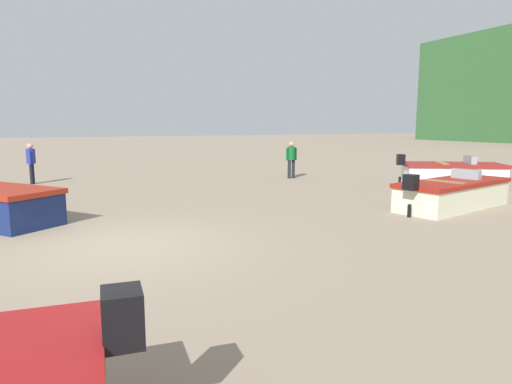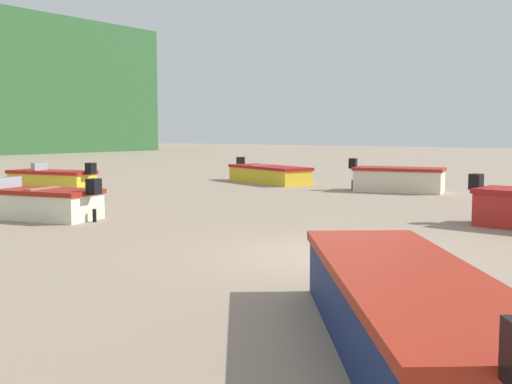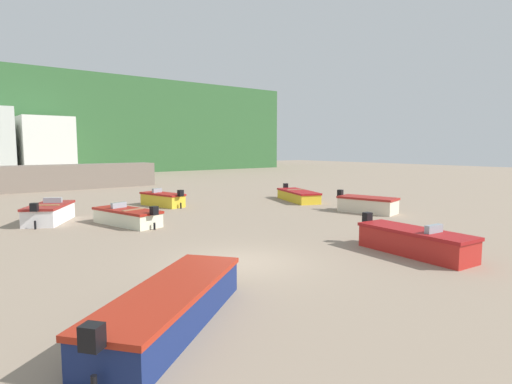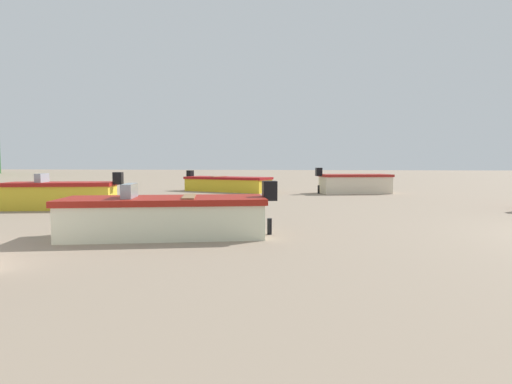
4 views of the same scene
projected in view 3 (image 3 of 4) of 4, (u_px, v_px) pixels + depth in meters
ground_plane at (242, 263)px, 14.23m from camera, size 160.00×160.00×0.00m
harbor_pier at (35, 178)px, 37.19m from camera, size 21.46×2.40×2.27m
townhouse_far_right at (46, 148)px, 52.63m from camera, size 5.95×5.18×7.63m
boat_yellow_0 at (163, 199)px, 27.81m from camera, size 1.91×3.72×1.19m
boat_white_1 at (49, 213)px, 21.78m from camera, size 3.19×3.83×1.26m
boat_yellow_2 at (298, 196)px, 30.42m from camera, size 3.04×4.86×1.08m
boat_cream_3 at (127, 217)px, 21.13m from camera, size 2.37×4.36×1.11m
boat_cream_4 at (367, 205)px, 25.05m from camera, size 2.27×3.74×1.25m
boat_navy_5 at (171, 306)px, 9.15m from camera, size 5.10×4.45×1.20m
boat_red_6 at (415, 241)px, 15.27m from camera, size 1.75×4.60×1.25m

